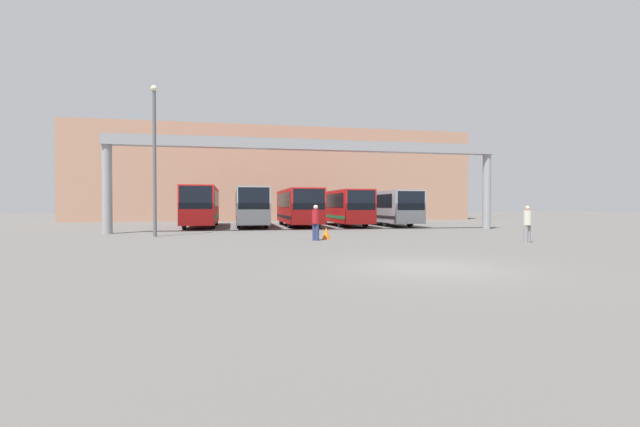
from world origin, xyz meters
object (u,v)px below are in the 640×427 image
(bus_slot_4, at_px, (384,206))
(pedestrian_mid_right, at_px, (316,222))
(bus_slot_1, at_px, (251,205))
(pedestrian_mid_left, at_px, (527,223))
(bus_slot_0, at_px, (202,204))
(bus_slot_3, at_px, (343,206))
(lamp_post, at_px, (154,155))
(bus_slot_2, at_px, (298,205))
(traffic_cone, at_px, (326,233))

(bus_slot_4, distance_m, pedestrian_mid_right, 18.42)
(bus_slot_1, bearing_deg, pedestrian_mid_left, -56.80)
(bus_slot_0, xyz_separation_m, bus_slot_1, (4.03, 0.16, -0.04))
(bus_slot_3, bearing_deg, lamp_post, -142.98)
(pedestrian_mid_left, xyz_separation_m, pedestrian_mid_right, (-9.70, 3.34, 0.02))
(bus_slot_0, height_order, bus_slot_4, bus_slot_0)
(bus_slot_2, distance_m, pedestrian_mid_left, 20.10)
(bus_slot_4, relative_size, traffic_cone, 19.53)
(bus_slot_4, height_order, traffic_cone, bus_slot_4)
(bus_slot_3, height_order, lamp_post, lamp_post)
(traffic_cone, bearing_deg, lamp_post, 157.48)
(bus_slot_2, relative_size, pedestrian_mid_left, 5.96)
(bus_slot_0, relative_size, bus_slot_3, 1.06)
(bus_slot_0, relative_size, pedestrian_mid_left, 6.45)
(bus_slot_2, height_order, traffic_cone, bus_slot_2)
(bus_slot_4, bearing_deg, bus_slot_3, -169.72)
(bus_slot_3, relative_size, pedestrian_mid_right, 5.98)
(bus_slot_0, relative_size, lamp_post, 1.33)
(bus_slot_2, bearing_deg, pedestrian_mid_left, -65.51)
(pedestrian_mid_left, bearing_deg, bus_slot_0, -56.43)
(bus_slot_4, distance_m, pedestrian_mid_left, 19.16)
(pedestrian_mid_left, height_order, traffic_cone, pedestrian_mid_left)
(bus_slot_2, relative_size, pedestrian_mid_right, 5.84)
(bus_slot_2, height_order, bus_slot_3, bus_slot_2)
(traffic_cone, bearing_deg, bus_slot_4, 59.91)
(bus_slot_4, distance_m, lamp_post, 21.42)
(bus_slot_1, bearing_deg, bus_slot_3, -3.36)
(bus_slot_2, xyz_separation_m, bus_slot_4, (8.06, 0.86, -0.06))
(bus_slot_2, bearing_deg, lamp_post, -133.67)
(pedestrian_mid_right, xyz_separation_m, traffic_cone, (0.70, 0.72, -0.65))
(pedestrian_mid_left, relative_size, pedestrian_mid_right, 0.98)
(pedestrian_mid_right, height_order, lamp_post, lamp_post)
(bus_slot_3, xyz_separation_m, traffic_cone, (-4.71, -14.35, -1.44))
(bus_slot_4, relative_size, pedestrian_mid_left, 6.92)
(bus_slot_0, height_order, bus_slot_3, bus_slot_0)
(bus_slot_0, bearing_deg, bus_slot_3, -1.48)
(bus_slot_2, distance_m, lamp_post, 14.65)
(bus_slot_1, height_order, bus_slot_4, bus_slot_1)
(bus_slot_4, height_order, pedestrian_mid_right, bus_slot_4)
(bus_slot_4, relative_size, pedestrian_mid_right, 6.79)
(bus_slot_4, xyz_separation_m, lamp_post, (-17.98, -11.25, 2.96))
(bus_slot_3, distance_m, pedestrian_mid_left, 18.92)
(pedestrian_mid_left, distance_m, pedestrian_mid_right, 10.26)
(bus_slot_3, height_order, traffic_cone, bus_slot_3)
(bus_slot_0, height_order, pedestrian_mid_left, bus_slot_0)
(bus_slot_3, bearing_deg, pedestrian_mid_right, -109.74)
(bus_slot_1, xyz_separation_m, pedestrian_mid_left, (12.36, -18.88, -0.90))
(bus_slot_1, bearing_deg, bus_slot_2, -8.51)
(bus_slot_0, xyz_separation_m, pedestrian_mid_right, (6.69, -15.38, -0.92))
(pedestrian_mid_left, bearing_deg, bus_slot_4, -96.85)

